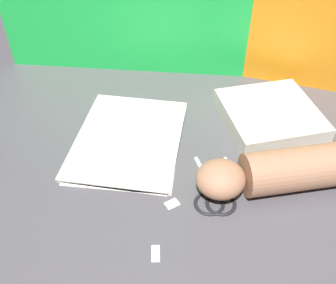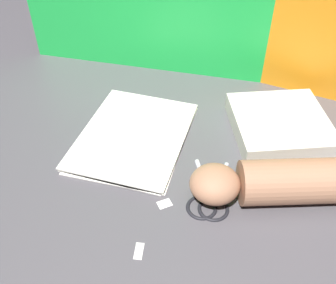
{
  "view_description": "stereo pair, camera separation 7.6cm",
  "coord_description": "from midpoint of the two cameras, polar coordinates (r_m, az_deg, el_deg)",
  "views": [
    {
      "loc": [
        0.03,
        -0.56,
        0.57
      ],
      "look_at": [
        -0.04,
        -0.0,
        0.06
      ],
      "focal_mm": 42.0,
      "sensor_mm": 36.0,
      "label": 1
    },
    {
      "loc": [
        0.11,
        -0.55,
        0.57
      ],
      "look_at": [
        -0.04,
        -0.0,
        0.06
      ],
      "focal_mm": 42.0,
      "sensor_mm": 36.0,
      "label": 2
    }
  ],
  "objects": [
    {
      "name": "ground_plane",
      "position": [
        0.8,
        5.45,
        -3.8
      ],
      "size": [
        6.0,
        6.0,
        0.0
      ],
      "primitive_type": "plane",
      "color": "#4C494F"
    },
    {
      "name": "backdrop_panel_center",
      "position": [
        0.98,
        19.89,
        18.03
      ],
      "size": [
        0.58,
        0.12,
        0.42
      ],
      "color": "orange",
      "rests_on": "ground_plane"
    },
    {
      "name": "paper_stack",
      "position": [
        0.86,
        -2.48,
        0.84
      ],
      "size": [
        0.23,
        0.3,
        0.01
      ],
      "color": "white",
      "rests_on": "ground_plane"
    },
    {
      "name": "book_closed",
      "position": [
        0.91,
        18.25,
        2.29
      ],
      "size": [
        0.26,
        0.26,
        0.04
      ],
      "color": "silver",
      "rests_on": "ground_plane"
    },
    {
      "name": "scissors",
      "position": [
        0.74,
        8.85,
        -8.31
      ],
      "size": [
        0.1,
        0.16,
        0.01
      ],
      "color": "silver",
      "rests_on": "ground_plane"
    },
    {
      "name": "hand_forearm",
      "position": [
        0.74,
        17.85,
        -5.72
      ],
      "size": [
        0.3,
        0.17,
        0.08
      ],
      "color": "#A87556",
      "rests_on": "ground_plane"
    },
    {
      "name": "paper_scrap_near",
      "position": [
        0.67,
        -0.91,
        -15.71
      ],
      "size": [
        0.02,
        0.03,
        0.0
      ],
      "color": "white",
      "rests_on": "ground_plane"
    },
    {
      "name": "paper_scrap_mid",
      "position": [
        0.73,
        2.5,
        -9.08
      ],
      "size": [
        0.03,
        0.03,
        0.0
      ],
      "color": "white",
      "rests_on": "ground_plane"
    }
  ]
}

